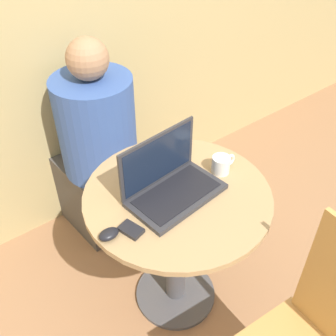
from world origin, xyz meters
The scene contains 7 objects.
ground_plane centered at (0.00, 0.00, 0.00)m, with size 12.00×12.00×0.00m, color #9E704C.
round_table centered at (0.00, 0.00, 0.51)m, with size 0.75×0.75×0.70m.
laptop centered at (-0.02, 0.02, 0.76)m, with size 0.39×0.25×0.24m.
cell_phone centered at (-0.26, -0.06, 0.71)m, with size 0.08×0.10×0.02m.
computer_mouse centered at (-0.33, -0.03, 0.72)m, with size 0.08×0.05×0.03m.
coffee_cup centered at (0.23, -0.01, 0.74)m, with size 0.12×0.08×0.08m.
person_seated centered at (-0.02, 0.70, 0.47)m, with size 0.40×0.61×1.14m.
Camera 1 is at (-0.72, -0.88, 1.77)m, focal length 42.00 mm.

